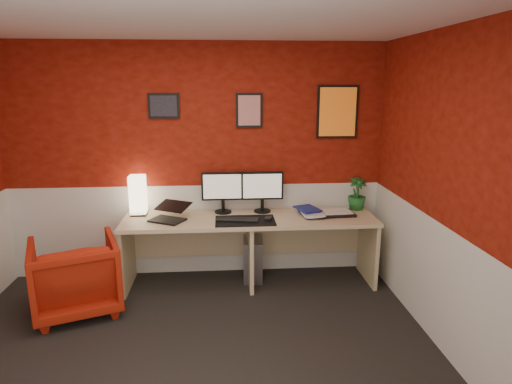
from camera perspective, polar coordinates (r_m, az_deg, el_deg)
name	(u,v)px	position (r m, az deg, el deg)	size (l,w,h in m)	color
ground	(189,367)	(3.61, -8.67, -21.42)	(4.00, 3.50, 0.01)	black
ceiling	(174,13)	(2.98, -10.55, 21.78)	(4.00, 3.50, 0.01)	white
wall_back	(196,163)	(4.77, -7.72, 3.78)	(4.00, 0.01, 2.50)	maroon
wall_front	(132,366)	(1.48, -15.70, -20.88)	(4.00, 0.01, 2.50)	maroon
wall_right	(462,202)	(3.50, 25.13, -1.14)	(0.01, 3.50, 2.50)	maroon
wainscot_back	(198,229)	(4.95, -7.44, -4.81)	(4.00, 0.01, 1.00)	silver
wainscot_right	(451,297)	(3.75, 23.86, -12.28)	(0.01, 3.50, 1.00)	silver
desk	(250,251)	(4.68, -0.77, -7.58)	(2.60, 0.65, 0.73)	#C9B480
shoji_lamp	(138,196)	(4.76, -15.00, -0.54)	(0.16, 0.16, 0.40)	#FFE5B2
laptop	(167,211)	(4.50, -11.46, -2.36)	(0.33, 0.23, 0.22)	black
monitor_left	(223,186)	(4.67, -4.32, 0.76)	(0.45, 0.06, 0.58)	black
monitor_right	(262,186)	(4.68, 0.82, 0.84)	(0.45, 0.06, 0.58)	black
desk_mat	(245,221)	(4.44, -1.40, -3.73)	(0.60, 0.38, 0.01)	black
keyboard	(237,220)	(4.44, -2.44, -3.58)	(0.42, 0.14, 0.02)	black
mouse	(268,219)	(4.45, 1.55, -3.46)	(0.06, 0.10, 0.03)	black
book_bottom	(302,214)	(4.64, 5.97, -2.88)	(0.23, 0.31, 0.03)	navy
book_middle	(302,214)	(4.58, 5.93, -2.80)	(0.22, 0.29, 0.02)	silver
book_top	(299,210)	(4.61, 5.55, -2.37)	(0.21, 0.28, 0.03)	navy
zen_tray	(337,213)	(4.72, 10.37, -2.74)	(0.35, 0.25, 0.03)	black
potted_plant	(357,194)	(4.93, 12.92, -0.20)	(0.20, 0.20, 0.36)	#19591E
pc_tower	(253,257)	(4.88, -0.39, -8.42)	(0.20, 0.45, 0.45)	#99999E
armchair	(75,276)	(4.47, -22.31, -9.97)	(0.74, 0.76, 0.70)	#AD200C
art_left	(164,106)	(4.72, -11.84, 10.84)	(0.32, 0.02, 0.26)	black
art_center	(249,110)	(4.69, -0.88, 10.50)	(0.28, 0.02, 0.36)	red
art_right	(337,112)	(4.84, 10.48, 10.14)	(0.44, 0.02, 0.56)	orange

